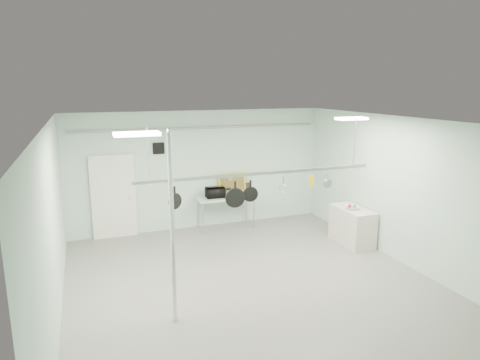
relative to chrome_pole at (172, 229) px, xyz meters
name	(u,v)px	position (x,y,z in m)	size (l,w,h in m)	color
floor	(256,288)	(1.70, 0.60, -1.60)	(8.00, 8.00, 0.00)	gray
ceiling	(257,123)	(1.70, 0.60, 1.59)	(7.00, 8.00, 0.02)	silver
back_wall	(200,170)	(1.70, 4.59, 0.00)	(7.00, 0.02, 3.20)	#A6C8B7
right_wall	(407,193)	(5.19, 0.60, 0.00)	(0.02, 8.00, 3.20)	#A6C8B7
door	(114,197)	(-0.60, 4.54, -0.55)	(1.10, 0.10, 2.20)	silver
wall_vent	(159,148)	(0.60, 4.57, 0.65)	(0.30, 0.04, 0.30)	black
conduit_pipe	(200,128)	(1.70, 4.50, 1.15)	(0.07, 0.07, 6.60)	gray
chrome_pole	(172,229)	(0.00, 0.00, 0.00)	(0.08, 0.08, 3.20)	silver
prep_table	(226,199)	(2.30, 4.20, -0.77)	(1.60, 0.70, 0.91)	#A4C1B1
side_cabinet	(352,226)	(4.85, 2.00, -1.15)	(0.60, 1.20, 0.90)	beige
pot_rack	(260,172)	(1.90, 0.90, 0.63)	(4.80, 0.06, 1.00)	#B7B7BC
light_panel_left	(137,134)	(-0.50, -0.20, 1.56)	(0.65, 0.30, 0.05)	white
light_panel_right	(351,119)	(4.10, 1.20, 1.56)	(0.65, 0.30, 0.05)	white
microwave	(215,192)	(2.00, 4.18, -0.56)	(0.50, 0.34, 0.28)	black
coffee_canister	(229,193)	(2.39, 4.18, -0.61)	(0.13, 0.13, 0.18)	white
painting_large	(232,183)	(2.59, 4.50, -0.41)	(0.78, 0.05, 0.58)	gold
painting_small	(246,187)	(2.99, 4.50, -0.57)	(0.30, 0.04, 0.25)	black
fruit_bowl	(352,208)	(4.79, 1.96, -0.66)	(0.34, 0.34, 0.08)	white
skillet_left	(175,197)	(0.24, 0.90, 0.28)	(0.30, 0.06, 0.41)	black
skillet_mid	(235,195)	(1.39, 0.90, 0.23)	(0.38, 0.06, 0.52)	black
skillet_right	(250,191)	(1.70, 0.90, 0.27)	(0.30, 0.06, 0.42)	black
whisk	(283,184)	(2.40, 0.90, 0.34)	(0.17, 0.17, 0.29)	#A8A7AC
grater	(312,181)	(3.03, 0.90, 0.36)	(0.10, 0.02, 0.25)	yellow
saucepan	(327,181)	(3.39, 0.90, 0.34)	(0.17, 0.09, 0.29)	#BCBCC1
fruit_cluster	(352,206)	(4.79, 1.96, -0.62)	(0.24, 0.24, 0.09)	#B62D10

